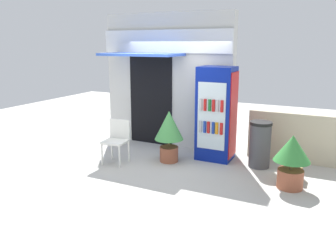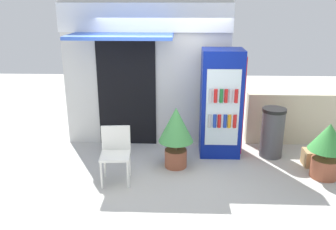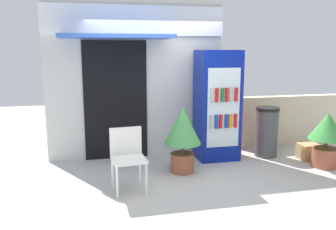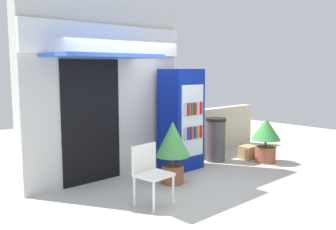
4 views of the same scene
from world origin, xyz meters
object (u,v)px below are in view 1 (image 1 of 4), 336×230
at_px(drink_cooler, 216,114).
at_px(potted_plant_near_shop, 169,131).
at_px(potted_plant_curbside, 292,157).
at_px(trash_bin, 260,144).
at_px(plastic_chair, 117,138).
at_px(cardboard_box, 292,171).

height_order(drink_cooler, potted_plant_near_shop, drink_cooler).
bearing_deg(potted_plant_curbside, trash_bin, 130.21).
bearing_deg(potted_plant_near_shop, trash_bin, 16.03).
bearing_deg(potted_plant_curbside, plastic_chair, -176.51).
bearing_deg(potted_plant_near_shop, cardboard_box, 3.06).
height_order(potted_plant_near_shop, trash_bin, potted_plant_near_shop).
xyz_separation_m(drink_cooler, plastic_chair, (-1.78, -1.11, -0.47)).
distance_m(potted_plant_curbside, cardboard_box, 0.60).
height_order(plastic_chair, cardboard_box, plastic_chair).
bearing_deg(potted_plant_curbside, cardboard_box, 92.22).
relative_size(trash_bin, cardboard_box, 2.56).
height_order(potted_plant_near_shop, potted_plant_curbside, potted_plant_near_shop).
relative_size(potted_plant_curbside, cardboard_box, 2.58).
relative_size(potted_plant_near_shop, cardboard_box, 2.98).
relative_size(drink_cooler, plastic_chair, 2.23).
bearing_deg(drink_cooler, potted_plant_curbside, -28.74).
distance_m(plastic_chair, potted_plant_near_shop, 1.09).
distance_m(drink_cooler, potted_plant_near_shop, 1.07).
xyz_separation_m(drink_cooler, potted_plant_near_shop, (-0.82, -0.60, -0.32)).
xyz_separation_m(potted_plant_near_shop, trash_bin, (1.78, 0.51, -0.20)).
height_order(potted_plant_curbside, trash_bin, potted_plant_curbside).
bearing_deg(trash_bin, potted_plant_curbside, -49.79).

